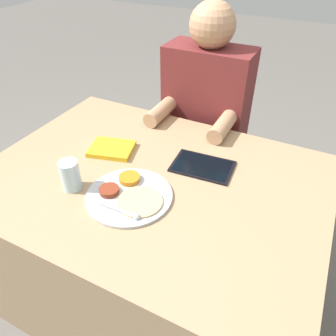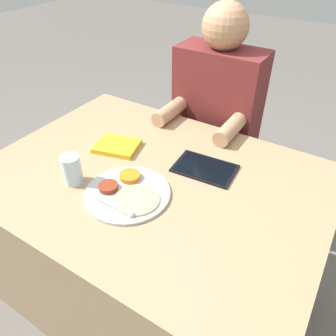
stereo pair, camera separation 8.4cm
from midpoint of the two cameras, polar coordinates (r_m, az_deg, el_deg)
name	(u,v)px [view 2 (the right image)]	position (r m, az deg, el deg)	size (l,w,h in m)	color
ground_plane	(156,289)	(1.75, -0.60, -20.34)	(12.00, 12.00, 0.00)	#605B56
dining_table	(154,241)	(1.46, -0.69, -12.66)	(1.24, 0.91, 0.73)	#9E7F5B
thali_tray	(127,192)	(1.12, -4.98, -4.33)	(0.29, 0.29, 0.03)	#B7BABF
red_notebook	(117,146)	(1.36, -7.12, 3.73)	(0.20, 0.17, 0.02)	silver
tablet_device	(205,168)	(1.24, 8.35, -0.10)	(0.24, 0.17, 0.01)	black
person_diner	(214,136)	(1.74, 9.40, 5.44)	(0.41, 0.41, 1.22)	black
drinking_glass	(72,170)	(1.18, -14.44, -0.36)	(0.07, 0.07, 0.11)	silver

